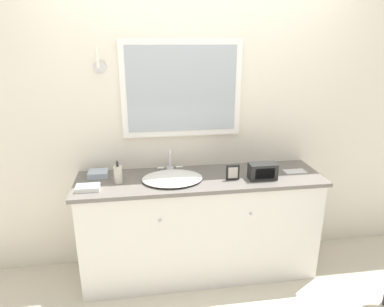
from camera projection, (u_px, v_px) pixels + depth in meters
ground_plane at (205, 291)px, 2.69m from camera, size 14.00×14.00×0.00m
wall_back at (194, 117)px, 2.81m from camera, size 8.00×0.18×2.55m
vanity_counter at (200, 226)px, 2.81m from camera, size 1.92×0.54×0.86m
sink_basin at (172, 178)px, 2.61m from camera, size 0.46×0.41×0.18m
soap_bottle at (118, 174)px, 2.55m from camera, size 0.06×0.06×0.17m
appliance_box at (263, 171)px, 2.62m from camera, size 0.21×0.11×0.12m
picture_frame at (233, 172)px, 2.60m from camera, size 0.10×0.01×0.12m
hand_towel_near_sink at (88, 188)px, 2.44m from camera, size 0.17×0.11×0.03m
hand_towel_far_corner at (98, 174)px, 2.68m from camera, size 0.15×0.13×0.04m
metal_tray at (295, 172)px, 2.77m from camera, size 0.17×0.10×0.01m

